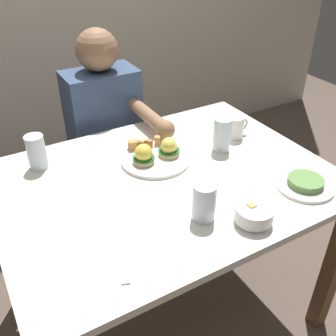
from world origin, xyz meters
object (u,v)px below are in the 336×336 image
at_px(dining_table, 166,201).
at_px(side_plate, 305,184).
at_px(diner_person, 108,132).
at_px(water_glass_extra, 222,136).
at_px(coffee_mug, 235,126).
at_px(eggs_benedict_plate, 155,155).
at_px(water_glass_far, 204,204).
at_px(fruit_bowl, 254,214).
at_px(water_glass_near, 37,154).
at_px(fork, 123,265).

height_order(dining_table, side_plate, side_plate).
bearing_deg(dining_table, side_plate, -36.58).
bearing_deg(diner_person, dining_table, -91.28).
bearing_deg(water_glass_extra, coffee_mug, 27.77).
bearing_deg(water_glass_extra, diner_person, 117.83).
bearing_deg(eggs_benedict_plate, water_glass_far, -94.27).
relative_size(eggs_benedict_plate, fruit_bowl, 2.25).
relative_size(water_glass_near, water_glass_far, 1.05).
bearing_deg(eggs_benedict_plate, water_glass_extra, -12.40).
distance_m(coffee_mug, water_glass_near, 0.81).
xyz_separation_m(dining_table, fork, (-0.31, -0.31, 0.11)).
distance_m(dining_table, fork, 0.45).
xyz_separation_m(water_glass_extra, side_plate, (0.10, -0.36, -0.05)).
distance_m(fork, side_plate, 0.71).
distance_m(coffee_mug, fork, 0.84).
height_order(water_glass_near, side_plate, water_glass_near).
bearing_deg(water_glass_near, coffee_mug, -12.66).
bearing_deg(eggs_benedict_plate, diner_person, 90.96).
height_order(fruit_bowl, coffee_mug, coffee_mug).
bearing_deg(dining_table, water_glass_far, -91.53).
relative_size(fork, water_glass_extra, 1.10).
distance_m(water_glass_extra, diner_person, 0.62).
distance_m(water_glass_extra, side_plate, 0.38).
relative_size(fruit_bowl, side_plate, 0.60).
distance_m(water_glass_near, water_glass_extra, 0.72).
bearing_deg(fruit_bowl, water_glass_extra, 66.41).
bearing_deg(water_glass_extra, water_glass_near, 160.61).
distance_m(dining_table, side_plate, 0.51).
xyz_separation_m(coffee_mug, water_glass_extra, (-0.11, -0.06, 0.01)).
bearing_deg(fork, water_glass_near, 96.64).
xyz_separation_m(dining_table, water_glass_far, (-0.01, -0.25, 0.16)).
height_order(fruit_bowl, water_glass_far, water_glass_far).
bearing_deg(water_glass_extra, fruit_bowl, -113.59).
bearing_deg(dining_table, water_glass_near, 141.44).
bearing_deg(water_glass_near, fruit_bowl, -52.41).
bearing_deg(dining_table, eggs_benedict_plate, 80.32).
relative_size(water_glass_extra, side_plate, 0.69).
xyz_separation_m(water_glass_far, side_plate, (0.40, -0.04, -0.04)).
distance_m(eggs_benedict_plate, water_glass_near, 0.44).
bearing_deg(eggs_benedict_plate, dining_table, -99.68).
bearing_deg(diner_person, eggs_benedict_plate, -89.04).
xyz_separation_m(dining_table, water_glass_extra, (0.30, 0.07, 0.17)).
bearing_deg(coffee_mug, water_glass_far, -137.96).
distance_m(eggs_benedict_plate, fork, 0.55).
relative_size(water_glass_far, water_glass_extra, 0.91).
height_order(coffee_mug, water_glass_extra, water_glass_extra).
distance_m(eggs_benedict_plate, water_glass_far, 0.38).
relative_size(coffee_mug, water_glass_far, 0.88).
xyz_separation_m(eggs_benedict_plate, coffee_mug, (0.39, -0.00, 0.02)).
distance_m(water_glass_near, water_glass_far, 0.67).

